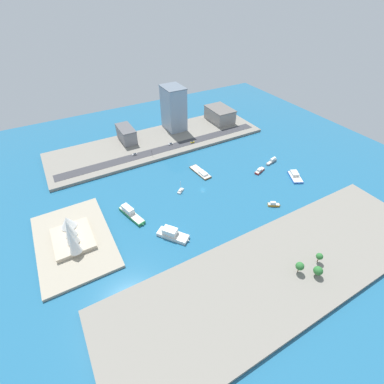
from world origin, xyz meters
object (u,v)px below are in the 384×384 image
at_px(water_taxi_orange, 274,204).
at_px(opera_landmark, 71,234).
at_px(tugboat_red, 260,170).
at_px(catamaran_blue, 295,176).
at_px(yacht_sleek_gray, 272,161).
at_px(ferry_green_doubledeck, 131,213).
at_px(taxi_yellow_cab, 192,142).
at_px(sailboat_small_white, 181,191).
at_px(traffic_light_waterfront, 152,152).
at_px(barge_flat_brown, 201,172).
at_px(warehouse_low_gray, 126,134).
at_px(tower_tall_glass, 174,108).
at_px(van_white, 171,144).
at_px(carpark_squat_concrete, 220,114).
at_px(sedan_silver, 135,154).
at_px(ferry_white_commuter, 172,234).

xyz_separation_m(water_taxi_orange, opera_landmark, (40.58, 152.30, 7.45)).
distance_m(tugboat_red, catamaran_blue, 32.87).
xyz_separation_m(water_taxi_orange, yacht_sleek_gray, (50.82, -43.95, 0.16)).
bearing_deg(ferry_green_doubledeck, taxi_yellow_cab, -52.88).
height_order(sailboat_small_white, traffic_light_waterfront, sailboat_small_white).
distance_m(water_taxi_orange, barge_flat_brown, 75.64).
bearing_deg(water_taxi_orange, barge_flat_brown, 22.39).
distance_m(tugboat_red, taxi_yellow_cab, 83.67).
xyz_separation_m(warehouse_low_gray, tower_tall_glass, (1.51, -60.44, 17.06)).
distance_m(water_taxi_orange, taxi_yellow_cab, 121.95).
bearing_deg(warehouse_low_gray, yacht_sleek_gray, -134.48).
height_order(warehouse_low_gray, van_white, warehouse_low_gray).
height_order(yacht_sleek_gray, taxi_yellow_cab, taxi_yellow_cab).
height_order(water_taxi_orange, tower_tall_glass, tower_tall_glass).
bearing_deg(tower_tall_glass, warehouse_low_gray, 91.43).
distance_m(barge_flat_brown, catamaran_blue, 89.22).
bearing_deg(traffic_light_waterfront, van_white, -65.88).
distance_m(catamaran_blue, yacht_sleek_gray, 30.26).
xyz_separation_m(sailboat_small_white, ferry_green_doubledeck, (-7.56, 48.63, 1.51)).
height_order(catamaran_blue, carpark_squat_concrete, carpark_squat_concrete).
relative_size(tower_tall_glass, traffic_light_waterfront, 7.64).
height_order(warehouse_low_gray, sedan_silver, warehouse_low_gray).
height_order(water_taxi_orange, yacht_sleek_gray, yacht_sleek_gray).
bearing_deg(opera_landmark, yacht_sleek_gray, -87.01).
xyz_separation_m(taxi_yellow_cab, opera_landmark, (-81.03, 143.46, 5.12)).
bearing_deg(sedan_silver, opera_landmark, 138.31).
relative_size(van_white, sedan_silver, 0.98).
bearing_deg(sailboat_small_white, ferry_white_commuter, 145.82).
bearing_deg(warehouse_low_gray, catamaran_blue, -140.88).
bearing_deg(ferry_green_doubledeck, sailboat_small_white, -81.16).
xyz_separation_m(barge_flat_brown, carpark_squat_concrete, (85.28, -78.53, 10.03)).
bearing_deg(warehouse_low_gray, tower_tall_glass, -88.57).
xyz_separation_m(barge_flat_brown, yacht_sleek_gray, (-19.12, -72.76, 0.52)).
distance_m(warehouse_low_gray, traffic_light_waterfront, 46.90).
xyz_separation_m(yacht_sleek_gray, sedan_silver, (77.44, 118.16, 2.17)).
height_order(yacht_sleek_gray, sedan_silver, sedan_silver).
relative_size(ferry_green_doubledeck, sedan_silver, 5.77).
bearing_deg(tugboat_red, tower_tall_glass, 15.04).
height_order(tugboat_red, sedan_silver, sedan_silver).
distance_m(sailboat_small_white, van_white, 79.92).
bearing_deg(traffic_light_waterfront, yacht_sleek_gray, -122.99).
distance_m(sailboat_small_white, tower_tall_glass, 123.26).
distance_m(sailboat_small_white, tugboat_red, 81.96).
distance_m(water_taxi_orange, tugboat_red, 49.48).
height_order(yacht_sleek_gray, traffic_light_waterfront, traffic_light_waterfront).
xyz_separation_m(catamaran_blue, carpark_squat_concrete, (134.63, -4.20, 9.62)).
distance_m(ferry_green_doubledeck, opera_landmark, 45.79).
height_order(tower_tall_glass, opera_landmark, tower_tall_glass).
height_order(barge_flat_brown, warehouse_low_gray, warehouse_low_gray).
bearing_deg(taxi_yellow_cab, yacht_sleek_gray, -143.28).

